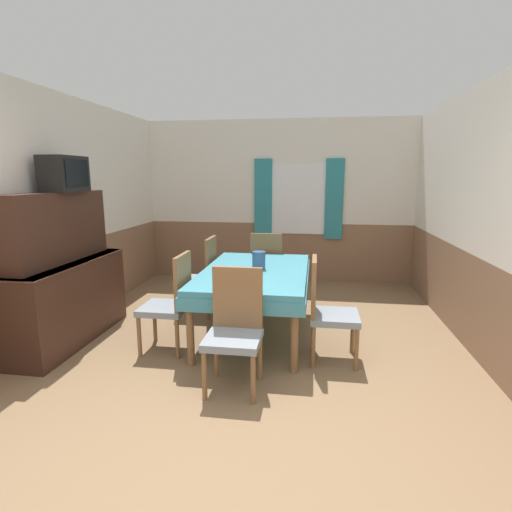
{
  "coord_description": "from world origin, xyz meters",
  "views": [
    {
      "loc": [
        0.6,
        -2.03,
        1.71
      ],
      "look_at": [
        -0.01,
        2.09,
        0.87
      ],
      "focal_mm": 28.0,
      "sensor_mm": 36.0,
      "label": 1
    }
  ],
  "objects_px": {
    "vase": "(259,260)",
    "chair_right_near": "(327,308)",
    "tv": "(64,174)",
    "chair_head_window": "(267,266)",
    "chair_left_far": "(202,274)",
    "chair_left_near": "(171,300)",
    "chair_head_near": "(235,326)",
    "sideboard": "(66,280)",
    "dining_table": "(255,279)"
  },
  "relations": [
    {
      "from": "chair_left_far",
      "to": "sideboard",
      "type": "relative_size",
      "value": 0.62
    },
    {
      "from": "chair_head_window",
      "to": "tv",
      "type": "bearing_deg",
      "value": -141.91
    },
    {
      "from": "chair_head_window",
      "to": "tv",
      "type": "distance_m",
      "value": 2.69
    },
    {
      "from": "chair_head_near",
      "to": "chair_right_near",
      "type": "bearing_deg",
      "value": -142.41
    },
    {
      "from": "chair_head_window",
      "to": "tv",
      "type": "relative_size",
      "value": 2.06
    },
    {
      "from": "chair_left_far",
      "to": "vase",
      "type": "relative_size",
      "value": 5.07
    },
    {
      "from": "dining_table",
      "to": "tv",
      "type": "distance_m",
      "value": 2.22
    },
    {
      "from": "chair_head_window",
      "to": "vase",
      "type": "bearing_deg",
      "value": -88.14
    },
    {
      "from": "chair_right_near",
      "to": "chair_left_near",
      "type": "bearing_deg",
      "value": -90.0
    },
    {
      "from": "sideboard",
      "to": "tv",
      "type": "bearing_deg",
      "value": 79.23
    },
    {
      "from": "chair_head_window",
      "to": "chair_right_near",
      "type": "height_order",
      "value": "same"
    },
    {
      "from": "sideboard",
      "to": "vase",
      "type": "distance_m",
      "value": 2.01
    },
    {
      "from": "dining_table",
      "to": "sideboard",
      "type": "relative_size",
      "value": 1.18
    },
    {
      "from": "chair_head_window",
      "to": "chair_head_near",
      "type": "relative_size",
      "value": 1.0
    },
    {
      "from": "chair_head_window",
      "to": "chair_right_near",
      "type": "bearing_deg",
      "value": -65.51
    },
    {
      "from": "dining_table",
      "to": "chair_left_far",
      "type": "relative_size",
      "value": 1.9
    },
    {
      "from": "sideboard",
      "to": "chair_head_window",
      "type": "bearing_deg",
      "value": 39.67
    },
    {
      "from": "vase",
      "to": "chair_right_near",
      "type": "bearing_deg",
      "value": -38.66
    },
    {
      "from": "dining_table",
      "to": "sideboard",
      "type": "bearing_deg",
      "value": -166.26
    },
    {
      "from": "chair_head_near",
      "to": "dining_table",
      "type": "bearing_deg",
      "value": -90.0
    },
    {
      "from": "chair_head_window",
      "to": "vase",
      "type": "distance_m",
      "value": 1.12
    },
    {
      "from": "dining_table",
      "to": "chair_left_near",
      "type": "xyz_separation_m",
      "value": [
        -0.75,
        -0.54,
        -0.11
      ]
    },
    {
      "from": "chair_left_far",
      "to": "tv",
      "type": "xyz_separation_m",
      "value": [
        -1.13,
        -0.9,
        1.22
      ]
    },
    {
      "from": "vase",
      "to": "dining_table",
      "type": "bearing_deg",
      "value": -132.85
    },
    {
      "from": "chair_head_near",
      "to": "tv",
      "type": "distance_m",
      "value": 2.37
    },
    {
      "from": "tv",
      "to": "vase",
      "type": "bearing_deg",
      "value": 11.8
    },
    {
      "from": "chair_left_far",
      "to": "tv",
      "type": "bearing_deg",
      "value": 128.41
    },
    {
      "from": "chair_left_near",
      "to": "sideboard",
      "type": "relative_size",
      "value": 0.62
    },
    {
      "from": "chair_left_far",
      "to": "dining_table",
      "type": "bearing_deg",
      "value": -125.47
    },
    {
      "from": "chair_left_near",
      "to": "chair_right_near",
      "type": "bearing_deg",
      "value": -90.0
    },
    {
      "from": "chair_left_far",
      "to": "chair_right_near",
      "type": "relative_size",
      "value": 1.0
    },
    {
      "from": "chair_left_near",
      "to": "tv",
      "type": "xyz_separation_m",
      "value": [
        -1.13,
        0.17,
        1.22
      ]
    },
    {
      "from": "chair_left_far",
      "to": "sideboard",
      "type": "height_order",
      "value": "sideboard"
    },
    {
      "from": "sideboard",
      "to": "chair_right_near",
      "type": "bearing_deg",
      "value": -1.5
    },
    {
      "from": "chair_left_far",
      "to": "sideboard",
      "type": "xyz_separation_m",
      "value": [
        -1.15,
        -1.0,
        0.14
      ]
    },
    {
      "from": "sideboard",
      "to": "tv",
      "type": "distance_m",
      "value": 1.08
    },
    {
      "from": "tv",
      "to": "vase",
      "type": "relative_size",
      "value": 2.46
    },
    {
      "from": "chair_head_window",
      "to": "chair_left_near",
      "type": "bearing_deg",
      "value": -114.49
    },
    {
      "from": "chair_right_near",
      "to": "sideboard",
      "type": "xyz_separation_m",
      "value": [
        -2.65,
        0.07,
        0.14
      ]
    },
    {
      "from": "chair_head_near",
      "to": "vase",
      "type": "distance_m",
      "value": 1.19
    },
    {
      "from": "chair_right_near",
      "to": "tv",
      "type": "xyz_separation_m",
      "value": [
        -2.63,
        0.17,
        1.22
      ]
    },
    {
      "from": "chair_head_window",
      "to": "chair_left_near",
      "type": "distance_m",
      "value": 1.81
    },
    {
      "from": "chair_head_near",
      "to": "sideboard",
      "type": "relative_size",
      "value": 0.62
    },
    {
      "from": "chair_left_near",
      "to": "chair_left_far",
      "type": "height_order",
      "value": "same"
    },
    {
      "from": "chair_right_near",
      "to": "sideboard",
      "type": "distance_m",
      "value": 2.66
    },
    {
      "from": "sideboard",
      "to": "chair_left_far",
      "type": "bearing_deg",
      "value": 40.96
    },
    {
      "from": "chair_head_near",
      "to": "sideboard",
      "type": "xyz_separation_m",
      "value": [
        -1.9,
        0.65,
        0.14
      ]
    },
    {
      "from": "chair_head_window",
      "to": "chair_left_far",
      "type": "bearing_deg",
      "value": -142.41
    },
    {
      "from": "chair_head_near",
      "to": "chair_right_near",
      "type": "xyz_separation_m",
      "value": [
        0.75,
        0.58,
        0.0
      ]
    },
    {
      "from": "tv",
      "to": "chair_head_near",
      "type": "bearing_deg",
      "value": -21.71
    }
  ]
}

